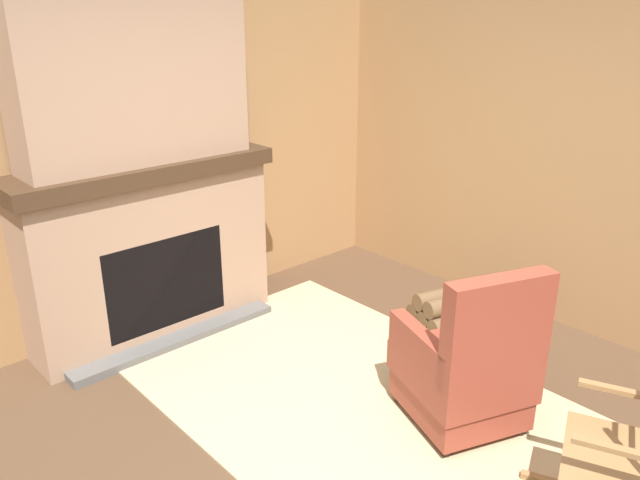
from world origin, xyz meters
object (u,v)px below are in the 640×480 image
(firewood_stack, at_px, (439,311))
(storage_case, at_px, (219,136))
(rocking_chair, at_px, (627,465))
(decorative_plate_on_mantel, at_px, (134,140))
(armchair, at_px, (467,369))
(oil_lamp_vase, at_px, (77,157))

(firewood_stack, xyz_separation_m, storage_case, (-1.44, -0.95, 1.26))
(storage_case, bearing_deg, firewood_stack, 33.38)
(rocking_chair, xyz_separation_m, storage_case, (-3.25, 0.11, 0.96))
(firewood_stack, xyz_separation_m, decorative_plate_on_mantel, (-1.46, -1.63, 1.32))
(storage_case, height_order, decorative_plate_on_mantel, decorative_plate_on_mantel)
(firewood_stack, bearing_deg, rocking_chair, -30.40)
(rocking_chair, xyz_separation_m, decorative_plate_on_mantel, (-3.27, -0.57, 1.02))
(armchair, relative_size, firewood_stack, 2.08)
(armchair, height_order, rocking_chair, rocking_chair)
(firewood_stack, distance_m, storage_case, 2.13)
(firewood_stack, bearing_deg, decorative_plate_on_mantel, -131.94)
(rocking_chair, relative_size, storage_case, 5.82)
(rocking_chair, relative_size, decorative_plate_on_mantel, 4.23)
(armchair, distance_m, rocking_chair, 0.99)
(rocking_chair, xyz_separation_m, oil_lamp_vase, (-3.25, -0.98, 0.97))
(armchair, height_order, oil_lamp_vase, oil_lamp_vase)
(oil_lamp_vase, relative_size, decorative_plate_on_mantel, 0.86)
(oil_lamp_vase, bearing_deg, armchair, 27.21)
(oil_lamp_vase, height_order, decorative_plate_on_mantel, decorative_plate_on_mantel)
(armchair, distance_m, decorative_plate_on_mantel, 2.65)
(rocking_chair, bearing_deg, firewood_stack, -53.16)
(rocking_chair, bearing_deg, storage_case, -24.71)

